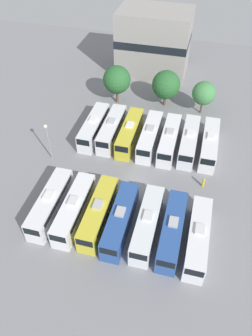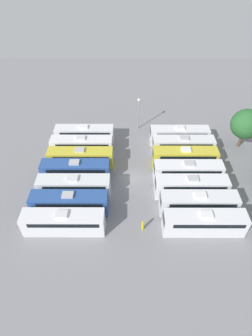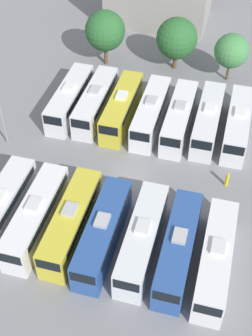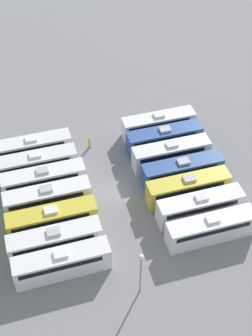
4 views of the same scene
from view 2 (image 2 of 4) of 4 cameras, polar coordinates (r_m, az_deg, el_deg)
The scene contains 18 objects.
ground_plane at distance 44.59m, azimuth 1.41°, elevation -2.29°, with size 111.52×111.52×0.00m, color gray.
bus_0 at distance 52.00m, azimuth -8.96°, elevation 7.31°, with size 2.58×11.23×3.73m.
bus_1 at distance 49.15m, azimuth -9.55°, elevation 4.88°, with size 2.58×11.23×3.73m.
bus_2 at distance 46.46m, azimuth -9.79°, elevation 2.27°, with size 2.58×11.23×3.73m.
bus_3 at distance 44.17m, azimuth -10.87°, elevation -0.43°, with size 2.58×11.23×3.73m.
bus_4 at distance 41.58m, azimuth -11.20°, elevation -3.86°, with size 2.58×11.23×3.73m.
bus_5 at distance 39.43m, azimuth -12.16°, elevation -7.37°, with size 2.58×11.23×3.73m.
bus_6 at distance 37.47m, azimuth -13.39°, elevation -11.29°, with size 2.58×11.23×3.73m.
bus_7 at distance 52.18m, azimuth 11.54°, elevation 7.06°, with size 2.58×11.23×3.73m.
bus_8 at distance 49.65m, azimuth 12.34°, elevation 4.86°, with size 2.58×11.23×3.73m.
bus_9 at distance 47.03m, azimuth 12.68°, elevation 2.35°, with size 2.58×11.23×3.73m.
bus_10 at distance 44.38m, azimuth 13.34°, elevation -0.66°, with size 2.58×11.23×3.73m.
bus_11 at distance 42.01m, azimuth 14.04°, elevation -3.86°, with size 2.58×11.23×3.73m.
bus_12 at distance 39.98m, azimuth 15.53°, elevation -7.30°, with size 2.58×11.23×3.73m.
bus_13 at distance 37.98m, azimuth 16.69°, elevation -11.23°, with size 2.58×11.23×3.73m.
worker_person at distance 37.42m, azimuth 3.67°, elevation -12.39°, with size 0.36×0.36×1.83m.
light_pole at distance 53.83m, azimuth 2.77°, elevation 12.84°, with size 0.60×0.60×6.96m.
tree_0 at distance 53.16m, azimuth 24.66°, elevation 8.69°, with size 5.48×5.48×7.81m.
Camera 2 is at (31.61, -1.02, 31.43)m, focal length 28.00 mm.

